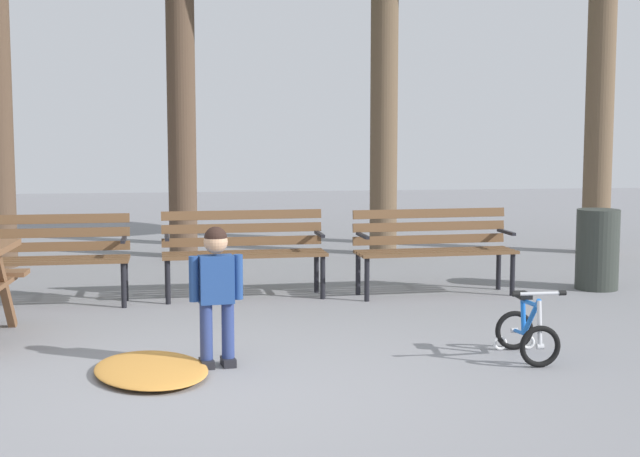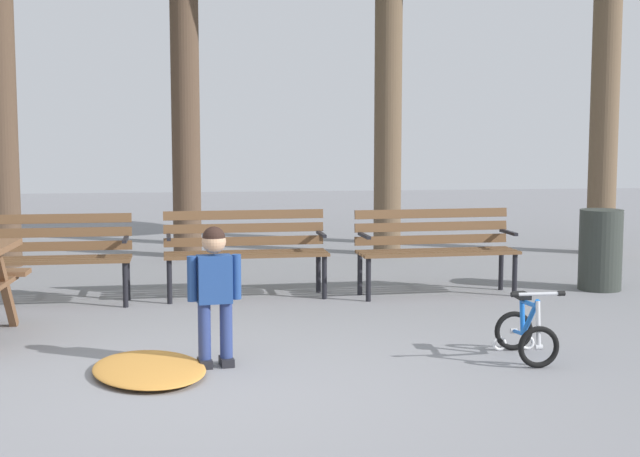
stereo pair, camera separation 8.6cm
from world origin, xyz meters
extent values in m
plane|color=gray|center=(0.00, 0.00, 0.00)|extent=(36.00, 36.00, 0.00)
cube|color=brown|center=(-1.61, 1.91, 0.36)|extent=(0.09, 0.57, 0.76)
cube|color=brown|center=(-1.48, 3.18, 0.44)|extent=(1.60, 0.10, 0.03)
cube|color=brown|center=(-1.48, 3.06, 0.44)|extent=(1.60, 0.10, 0.03)
cube|color=brown|center=(-1.48, 2.94, 0.44)|extent=(1.60, 0.10, 0.03)
cube|color=brown|center=(-1.47, 2.82, 0.44)|extent=(1.60, 0.10, 0.03)
cube|color=brown|center=(-1.48, 3.22, 0.54)|extent=(1.60, 0.07, 0.09)
cube|color=brown|center=(-1.48, 3.22, 0.67)|extent=(1.60, 0.07, 0.09)
cube|color=brown|center=(-1.48, 3.22, 0.81)|extent=(1.60, 0.07, 0.09)
cylinder|color=black|center=(-0.72, 2.85, 0.22)|extent=(0.05, 0.05, 0.44)
cylinder|color=black|center=(-0.73, 3.21, 0.22)|extent=(0.05, 0.05, 0.44)
cube|color=black|center=(-0.73, 3.03, 0.62)|extent=(0.05, 0.40, 0.03)
cube|color=brown|center=(0.42, 3.34, 0.44)|extent=(1.60, 0.13, 0.03)
cube|color=brown|center=(0.42, 3.22, 0.44)|extent=(1.60, 0.13, 0.03)
cube|color=brown|center=(0.42, 3.10, 0.44)|extent=(1.60, 0.13, 0.03)
cube|color=brown|center=(0.43, 2.98, 0.44)|extent=(1.60, 0.13, 0.03)
cube|color=brown|center=(0.41, 3.38, 0.54)|extent=(1.60, 0.10, 0.09)
cube|color=brown|center=(0.41, 3.38, 0.67)|extent=(1.60, 0.10, 0.09)
cube|color=brown|center=(0.41, 3.38, 0.81)|extent=(1.60, 0.10, 0.09)
cylinder|color=black|center=(1.18, 3.03, 0.22)|extent=(0.05, 0.05, 0.44)
cylinder|color=black|center=(1.16, 3.39, 0.22)|extent=(0.05, 0.05, 0.44)
cube|color=black|center=(1.17, 3.21, 0.62)|extent=(0.06, 0.40, 0.03)
cylinder|color=black|center=(-0.32, 2.98, 0.22)|extent=(0.05, 0.05, 0.44)
cylinder|color=black|center=(-0.33, 3.33, 0.22)|extent=(0.05, 0.05, 0.44)
cube|color=black|center=(-0.33, 3.15, 0.62)|extent=(0.06, 0.40, 0.03)
cube|color=brown|center=(2.31, 3.23, 0.44)|extent=(1.60, 0.16, 0.03)
cube|color=brown|center=(2.32, 3.12, 0.44)|extent=(1.60, 0.16, 0.03)
cube|color=brown|center=(2.33, 3.00, 0.44)|extent=(1.60, 0.16, 0.03)
cube|color=brown|center=(2.33, 2.88, 0.44)|extent=(1.60, 0.16, 0.03)
cube|color=brown|center=(2.31, 3.27, 0.54)|extent=(1.60, 0.14, 0.09)
cube|color=brown|center=(2.31, 3.27, 0.67)|extent=(1.60, 0.14, 0.09)
cube|color=brown|center=(2.31, 3.27, 0.81)|extent=(1.60, 0.14, 0.09)
cylinder|color=black|center=(3.08, 2.94, 0.22)|extent=(0.05, 0.05, 0.44)
cylinder|color=black|center=(3.06, 3.30, 0.22)|extent=(0.05, 0.05, 0.44)
cube|color=black|center=(3.07, 3.12, 0.62)|extent=(0.06, 0.40, 0.03)
cylinder|color=black|center=(1.58, 2.85, 0.22)|extent=(0.05, 0.05, 0.44)
cylinder|color=black|center=(1.56, 3.21, 0.22)|extent=(0.05, 0.05, 0.44)
cube|color=black|center=(1.57, 3.03, 0.62)|extent=(0.06, 0.40, 0.03)
cylinder|color=navy|center=(0.15, 0.61, 0.23)|extent=(0.09, 0.09, 0.46)
cube|color=black|center=(0.15, 0.61, 0.03)|extent=(0.11, 0.17, 0.06)
cylinder|color=navy|center=(0.00, 0.58, 0.23)|extent=(0.09, 0.09, 0.46)
cube|color=black|center=(0.00, 0.58, 0.03)|extent=(0.11, 0.17, 0.06)
cube|color=navy|center=(0.07, 0.59, 0.63)|extent=(0.26, 0.17, 0.34)
sphere|color=tan|center=(0.07, 0.59, 0.89)|extent=(0.17, 0.17, 0.17)
sphere|color=black|center=(0.07, 0.59, 0.92)|extent=(0.16, 0.16, 0.16)
cylinder|color=navy|center=(0.23, 0.62, 0.64)|extent=(0.07, 0.07, 0.32)
cylinder|color=navy|center=(-0.08, 0.57, 0.64)|extent=(0.07, 0.07, 0.32)
torus|color=black|center=(2.32, 0.26, 0.15)|extent=(0.30, 0.04, 0.30)
cylinder|color=silver|center=(2.32, 0.26, 0.15)|extent=(0.05, 0.04, 0.04)
torus|color=black|center=(2.32, 0.78, 0.15)|extent=(0.30, 0.04, 0.30)
cylinder|color=silver|center=(2.32, 0.78, 0.15)|extent=(0.05, 0.04, 0.04)
torus|color=white|center=(2.43, 0.78, 0.05)|extent=(0.11, 0.02, 0.11)
torus|color=white|center=(2.21, 0.78, 0.05)|extent=(0.11, 0.02, 0.11)
cylinder|color=blue|center=(2.32, 0.44, 0.32)|extent=(0.04, 0.31, 0.32)
cylinder|color=blue|center=(2.32, 0.60, 0.30)|extent=(0.04, 0.08, 0.27)
cylinder|color=blue|center=(2.32, 0.68, 0.16)|extent=(0.03, 0.20, 0.05)
cylinder|color=silver|center=(2.32, 0.28, 0.31)|extent=(0.03, 0.07, 0.32)
cylinder|color=blue|center=(2.32, 0.46, 0.42)|extent=(0.03, 0.32, 0.05)
cube|color=black|center=(2.32, 0.62, 0.45)|extent=(0.09, 0.17, 0.04)
cylinder|color=silver|center=(2.32, 0.30, 0.52)|extent=(0.34, 0.02, 0.02)
cylinder|color=black|center=(2.49, 0.30, 0.52)|extent=(0.05, 0.04, 0.04)
cylinder|color=black|center=(2.15, 0.30, 0.52)|extent=(0.05, 0.04, 0.04)
ellipsoid|color=#C68438|center=(-0.38, 0.45, 0.04)|extent=(0.99, 1.23, 0.07)
cylinder|color=#2D332D|center=(4.08, 3.18, 0.42)|extent=(0.44, 0.44, 0.83)
cylinder|color=brown|center=(-0.19, 6.20, 2.06)|extent=(0.36, 0.36, 4.12)
cylinder|color=brown|center=(2.42, 6.08, 1.94)|extent=(0.36, 0.36, 3.88)
cylinder|color=brown|center=(5.27, 5.81, 2.23)|extent=(0.37, 0.37, 4.47)
camera|label=1|loc=(-0.09, -5.80, 1.69)|focal=51.78mm
camera|label=2|loc=(-0.01, -5.81, 1.69)|focal=51.78mm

